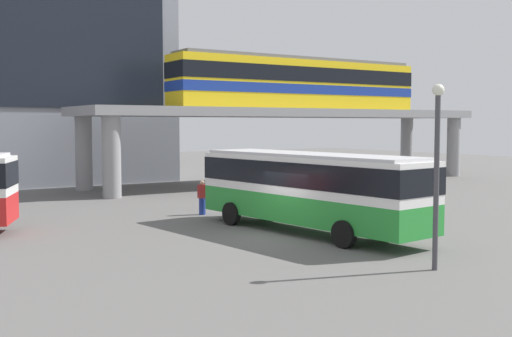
{
  "coord_description": "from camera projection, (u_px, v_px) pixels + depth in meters",
  "views": [
    {
      "loc": [
        -13.94,
        -20.15,
        4.41
      ],
      "look_at": [
        2.72,
        6.15,
        2.2
      ],
      "focal_mm": 44.51,
      "sensor_mm": 36.0,
      "label": 1
    }
  ],
  "objects": [
    {
      "name": "bicycle_blue",
      "position": [
        378.0,
        179.0,
        46.29
      ],
      "size": [
        1.71,
        0.65,
        1.04
      ],
      "color": "black",
      "rests_on": "ground_plane"
    },
    {
      "name": "bicycle_black",
      "position": [
        222.0,
        192.0,
        37.79
      ],
      "size": [
        1.79,
        0.14,
        1.04
      ],
      "color": "black",
      "rests_on": "ground_plane"
    },
    {
      "name": "ground_plane",
      "position": [
        173.0,
        208.0,
        33.16
      ],
      "size": [
        120.0,
        120.0,
        0.0
      ],
      "primitive_type": "plane",
      "color": "#605E5B"
    },
    {
      "name": "pedestrian_waiting_near_stop",
      "position": [
        202.0,
        199.0,
        30.71
      ],
      "size": [
        0.42,
        0.32,
        1.67
      ],
      "color": "navy",
      "rests_on": "ground_plane"
    },
    {
      "name": "bicycle_brown",
      "position": [
        302.0,
        187.0,
        40.71
      ],
      "size": [
        1.67,
        0.75,
        1.04
      ],
      "color": "black",
      "rests_on": "ground_plane"
    },
    {
      "name": "lamp_post",
      "position": [
        437.0,
        160.0,
        18.88
      ],
      "size": [
        0.36,
        0.36,
        5.58
      ],
      "color": "#3F3F44",
      "rests_on": "ground_plane"
    },
    {
      "name": "train",
      "position": [
        299.0,
        83.0,
        47.63
      ],
      "size": [
        20.65,
        2.96,
        3.84
      ],
      "color": "yellow",
      "rests_on": "elevated_platform"
    },
    {
      "name": "bus_main",
      "position": [
        309.0,
        184.0,
        25.48
      ],
      "size": [
        3.85,
        11.27,
        3.22
      ],
      "color": "#268C33",
      "rests_on": "ground_plane"
    },
    {
      "name": "pedestrian_at_kerb",
      "position": [
        299.0,
        192.0,
        33.74
      ],
      "size": [
        0.44,
        0.33,
        1.66
      ],
      "color": "#724C8C",
      "rests_on": "ground_plane"
    },
    {
      "name": "bicycle_silver",
      "position": [
        396.0,
        180.0,
        45.5
      ],
      "size": [
        1.79,
        0.16,
        1.04
      ],
      "color": "black",
      "rests_on": "ground_plane"
    },
    {
      "name": "elevated_platform",
      "position": [
        291.0,
        119.0,
        47.44
      ],
      "size": [
        32.18,
        6.97,
        5.48
      ],
      "color": "gray",
      "rests_on": "ground_plane"
    },
    {
      "name": "bicycle_red",
      "position": [
        309.0,
        184.0,
        42.9
      ],
      "size": [
        1.78,
        0.34,
        1.04
      ],
      "color": "black",
      "rests_on": "ground_plane"
    }
  ]
}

